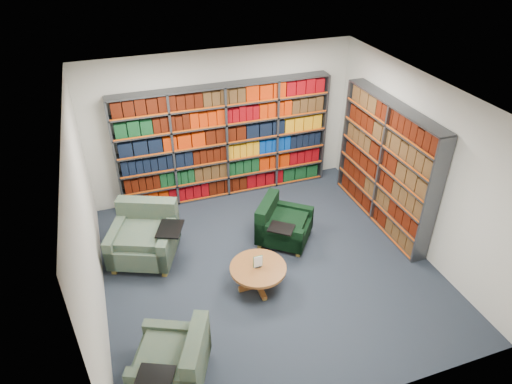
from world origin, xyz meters
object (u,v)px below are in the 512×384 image
object	(u,v)px
chair_teal_front	(177,361)
coffee_table	(258,271)
chair_green_right	(280,225)
chair_teal_left	(146,236)

from	to	relation	value
chair_teal_front	coffee_table	distance (m)	1.83
chair_green_right	coffee_table	distance (m)	1.21
chair_teal_left	chair_green_right	distance (m)	2.22
chair_teal_front	chair_green_right	bearing A→B (deg)	44.36
chair_teal_left	coffee_table	distance (m)	1.96
chair_green_right	chair_teal_front	xyz separation A→B (m)	(-2.16, -2.11, 0.01)
chair_teal_left	coffee_table	xyz separation A→B (m)	(1.46, -1.32, -0.04)
chair_teal_left	chair_green_right	bearing A→B (deg)	-9.15
chair_green_right	chair_teal_front	bearing A→B (deg)	-135.64
chair_teal_left	chair_teal_front	xyz separation A→B (m)	(0.03, -2.47, -0.05)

